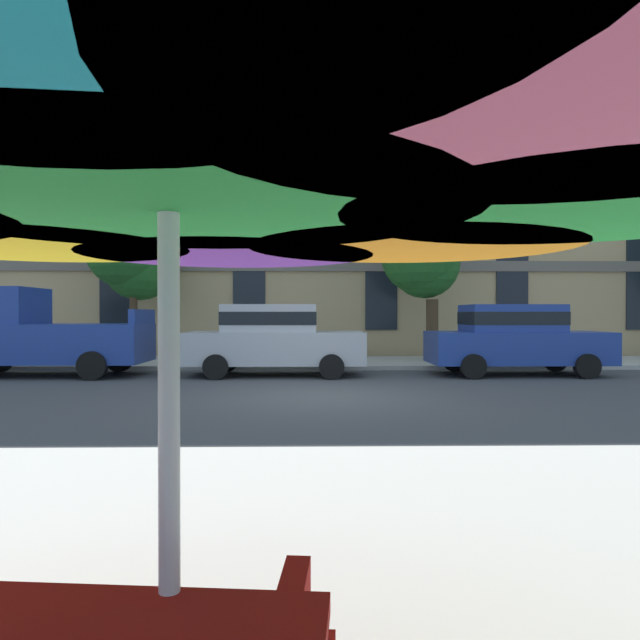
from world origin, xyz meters
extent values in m
plane|color=#424244|center=(0.00, 0.00, 0.00)|extent=(120.00, 120.00, 0.00)
cube|color=#B2ADA3|center=(0.00, 6.80, 0.06)|extent=(56.00, 3.60, 0.12)
cube|color=tan|center=(0.00, 15.00, 8.00)|extent=(45.42, 12.00, 16.00)
cube|color=#6B6056|center=(0.00, 8.96, 3.20)|extent=(44.51, 0.08, 0.36)
cube|color=#6B6056|center=(0.00, 8.96, 6.40)|extent=(44.51, 0.08, 0.36)
cube|color=#6B6056|center=(0.00, 8.96, 9.60)|extent=(44.51, 0.08, 0.36)
cube|color=black|center=(-6.81, 8.97, 8.40)|extent=(1.10, 0.06, 14.80)
cube|color=black|center=(-2.27, 8.97, 8.40)|extent=(1.10, 0.06, 14.80)
cube|color=black|center=(2.27, 8.97, 8.40)|extent=(1.10, 0.06, 14.80)
cube|color=black|center=(6.81, 8.97, 8.40)|extent=(1.10, 0.06, 14.80)
cube|color=navy|center=(-6.85, 3.70, 0.82)|extent=(5.10, 1.90, 0.96)
cube|color=navy|center=(-4.38, 3.70, 1.48)|extent=(0.16, 1.75, 0.36)
cylinder|color=black|center=(-5.26, 4.65, 0.34)|extent=(0.68, 0.22, 0.68)
cylinder|color=black|center=(-5.26, 2.75, 0.34)|extent=(0.68, 0.22, 0.68)
cylinder|color=black|center=(-8.43, 4.65, 0.34)|extent=(0.68, 0.22, 0.68)
cube|color=#A8AAB2|center=(-1.04, 3.70, 0.70)|extent=(4.40, 1.76, 0.80)
cube|color=#A8AAB2|center=(-1.19, 3.70, 1.44)|extent=(2.30, 1.55, 0.68)
cube|color=black|center=(-1.19, 3.70, 1.44)|extent=(2.32, 1.57, 0.32)
cylinder|color=black|center=(0.32, 4.58, 0.30)|extent=(0.60, 0.22, 0.60)
cylinder|color=black|center=(0.32, 2.82, 0.30)|extent=(0.60, 0.22, 0.60)
cylinder|color=black|center=(-2.41, 4.58, 0.30)|extent=(0.60, 0.22, 0.60)
cylinder|color=black|center=(-2.41, 2.82, 0.30)|extent=(0.60, 0.22, 0.60)
cube|color=navy|center=(5.05, 3.70, 0.70)|extent=(4.40, 1.76, 0.80)
cube|color=navy|center=(4.90, 3.70, 1.44)|extent=(2.30, 1.55, 0.68)
cube|color=black|center=(4.90, 3.70, 1.44)|extent=(2.32, 1.57, 0.32)
cylinder|color=black|center=(6.41, 4.58, 0.30)|extent=(0.60, 0.22, 0.60)
cylinder|color=black|center=(6.41, 2.82, 0.30)|extent=(0.60, 0.22, 0.60)
cylinder|color=black|center=(3.68, 4.58, 0.30)|extent=(0.60, 0.22, 0.60)
cylinder|color=black|center=(3.68, 2.82, 0.30)|extent=(0.60, 0.22, 0.60)
cylinder|color=#4C3823|center=(-5.69, 7.26, 1.05)|extent=(0.24, 0.24, 2.10)
sphere|color=#236023|center=(-5.89, 7.19, 3.60)|extent=(2.51, 2.51, 2.51)
sphere|color=#236023|center=(-5.58, 7.54, 3.14)|extent=(2.31, 2.31, 2.31)
sphere|color=#236023|center=(-5.84, 7.56, 3.63)|extent=(2.21, 2.21, 2.21)
cylinder|color=#4C3823|center=(3.57, 6.81, 1.00)|extent=(0.37, 0.37, 2.00)
sphere|color=#236023|center=(3.21, 6.92, 3.37)|extent=(2.41, 2.41, 2.41)
sphere|color=#236023|center=(3.37, 7.00, 3.12)|extent=(2.17, 2.17, 2.17)
cylinder|color=silver|center=(-0.59, -9.00, 1.13)|extent=(0.06, 0.06, 2.26)
cone|color=green|center=(0.57, -9.00, 2.04)|extent=(1.39, 1.39, 0.44)
cone|color=orange|center=(0.23, -8.18, 2.04)|extent=(1.39, 1.39, 0.44)
cone|color=#662D9E|center=(-0.59, -7.84, 2.04)|extent=(1.39, 1.39, 0.44)
cone|color=yellow|center=(-1.41, -8.18, 2.04)|extent=(1.39, 1.39, 0.44)
cone|color=green|center=(-0.59, -9.00, 2.08)|extent=(1.73, 1.73, 0.52)
camera|label=1|loc=(-0.20, -10.58, 1.54)|focal=31.96mm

